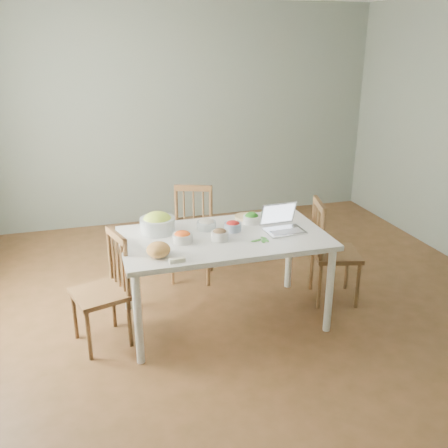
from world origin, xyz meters
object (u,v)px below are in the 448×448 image
object	(u,v)px
chair_left	(99,292)
laptop	(285,220)
dining_table	(224,279)
chair_far	(192,235)
bowl_squash	(158,223)
bread_boule	(158,250)
chair_right	(336,251)

from	to	relation	value
chair_left	laptop	bearing A→B (deg)	73.40
dining_table	chair_left	xyz separation A→B (m)	(-1.01, -0.06, 0.06)
chair_far	bowl_squash	bearing A→B (deg)	-103.08
laptop	bread_boule	bearing A→B (deg)	-172.02
chair_far	chair_left	xyz separation A→B (m)	(-0.93, -0.91, -0.01)
dining_table	laptop	bearing A→B (deg)	-6.66
dining_table	bowl_squash	distance (m)	0.72
dining_table	chair_right	world-z (taller)	chair_right
bowl_squash	chair_far	bearing A→B (deg)	56.20
bread_boule	dining_table	bearing A→B (deg)	24.59
dining_table	bowl_squash	xyz separation A→B (m)	(-0.50, 0.23, 0.47)
chair_right	bread_boule	xyz separation A→B (m)	(-1.64, -0.34, 0.36)
dining_table	chair_far	world-z (taller)	chair_far
dining_table	chair_right	distance (m)	1.07
dining_table	chair_left	bearing A→B (deg)	-176.75
dining_table	bread_boule	size ratio (longest dim) A/B	9.46
chair_far	bowl_squash	size ratio (longest dim) A/B	3.20
chair_right	bread_boule	distance (m)	1.71
dining_table	laptop	world-z (taller)	laptop
chair_left	laptop	size ratio (longest dim) A/B	2.89
bread_boule	bowl_squash	world-z (taller)	bowl_squash
chair_far	chair_left	bearing A→B (deg)	-115.02
dining_table	laptop	size ratio (longest dim) A/B	5.30
bowl_squash	laptop	size ratio (longest dim) A/B	0.92
chair_right	bread_boule	size ratio (longest dim) A/B	5.41
chair_far	bowl_squash	world-z (taller)	bowl_squash
dining_table	chair_far	xyz separation A→B (m)	(-0.08, 0.85, 0.07)
chair_left	chair_right	world-z (taller)	chair_right
chair_right	bread_boule	world-z (taller)	chair_right
chair_far	chair_right	bearing A→B (deg)	-13.32
chair_far	chair_right	distance (m)	1.38
chair_far	bread_boule	distance (m)	1.27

